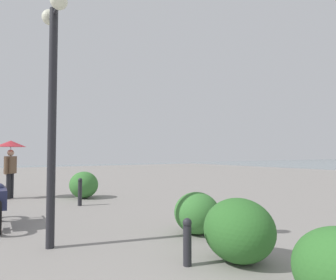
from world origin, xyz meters
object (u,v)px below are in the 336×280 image
object	(u,v)px
bollard_near	(187,241)
bollard_mid	(80,191)
pedestrian	(11,153)
lamppost	(53,83)

from	to	relation	value
bollard_near	bollard_mid	size ratio (longest dim) A/B	0.80
pedestrian	bollard_mid	size ratio (longest dim) A/B	2.44
lamppost	pedestrian	size ratio (longest dim) A/B	2.08
lamppost	bollard_near	size ratio (longest dim) A/B	6.33
pedestrian	bollard_near	size ratio (longest dim) A/B	3.04
lamppost	pedestrian	distance (m)	6.55
lamppost	bollard_mid	distance (m)	4.69
pedestrian	bollard_mid	bearing A→B (deg)	-149.01
pedestrian	bollard_mid	xyz separation A→B (m)	(-2.72, -1.64, -1.17)
bollard_mid	lamppost	bearing A→B (deg)	156.53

